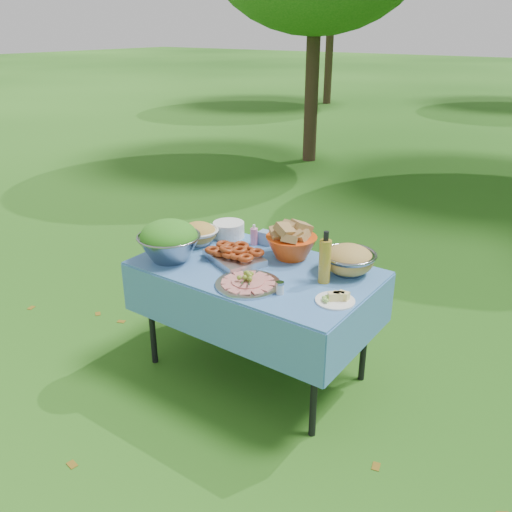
{
  "coord_description": "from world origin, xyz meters",
  "views": [
    {
      "loc": [
        1.76,
        -2.47,
        2.14
      ],
      "look_at": [
        0.0,
        0.0,
        0.84
      ],
      "focal_mm": 38.0,
      "sensor_mm": 36.0,
      "label": 1
    }
  ],
  "objects_px": {
    "picnic_table": "(255,321)",
    "pasta_bowl_steel": "(348,259)",
    "salad_bowl": "(169,240)",
    "bread_bowl": "(291,241)",
    "plate_stack": "(229,230)",
    "charcuterie_platter": "(248,278)",
    "oil_bottle": "(325,257)"
  },
  "relations": [
    {
      "from": "plate_stack",
      "to": "oil_bottle",
      "type": "height_order",
      "value": "oil_bottle"
    },
    {
      "from": "charcuterie_platter",
      "to": "oil_bottle",
      "type": "distance_m",
      "value": 0.46
    },
    {
      "from": "plate_stack",
      "to": "pasta_bowl_steel",
      "type": "relative_size",
      "value": 0.67
    },
    {
      "from": "salad_bowl",
      "to": "picnic_table",
      "type": "bearing_deg",
      "value": 23.58
    },
    {
      "from": "picnic_table",
      "to": "plate_stack",
      "type": "distance_m",
      "value": 0.7
    },
    {
      "from": "plate_stack",
      "to": "bread_bowl",
      "type": "relative_size",
      "value": 0.67
    },
    {
      "from": "picnic_table",
      "to": "pasta_bowl_steel",
      "type": "distance_m",
      "value": 0.73
    },
    {
      "from": "salad_bowl",
      "to": "pasta_bowl_steel",
      "type": "bearing_deg",
      "value": 25.37
    },
    {
      "from": "picnic_table",
      "to": "bread_bowl",
      "type": "xyz_separation_m",
      "value": [
        0.1,
        0.26,
        0.49
      ]
    },
    {
      "from": "picnic_table",
      "to": "bread_bowl",
      "type": "distance_m",
      "value": 0.56
    },
    {
      "from": "picnic_table",
      "to": "plate_stack",
      "type": "bearing_deg",
      "value": 145.49
    },
    {
      "from": "picnic_table",
      "to": "charcuterie_platter",
      "type": "relative_size",
      "value": 3.86
    },
    {
      "from": "picnic_table",
      "to": "pasta_bowl_steel",
      "type": "relative_size",
      "value": 4.45
    },
    {
      "from": "oil_bottle",
      "to": "plate_stack",
      "type": "bearing_deg",
      "value": 164.28
    },
    {
      "from": "salad_bowl",
      "to": "bread_bowl",
      "type": "xyz_separation_m",
      "value": [
        0.61,
        0.48,
        -0.02
      ]
    },
    {
      "from": "picnic_table",
      "to": "salad_bowl",
      "type": "height_order",
      "value": "salad_bowl"
    },
    {
      "from": "pasta_bowl_steel",
      "to": "plate_stack",
      "type": "bearing_deg",
      "value": 176.7
    },
    {
      "from": "plate_stack",
      "to": "bread_bowl",
      "type": "xyz_separation_m",
      "value": [
        0.55,
        -0.05,
        0.06
      ]
    },
    {
      "from": "pasta_bowl_steel",
      "to": "salad_bowl",
      "type": "bearing_deg",
      "value": -154.63
    },
    {
      "from": "salad_bowl",
      "to": "plate_stack",
      "type": "bearing_deg",
      "value": 84.04
    },
    {
      "from": "charcuterie_platter",
      "to": "oil_bottle",
      "type": "bearing_deg",
      "value": 41.0
    },
    {
      "from": "plate_stack",
      "to": "oil_bottle",
      "type": "bearing_deg",
      "value": -15.72
    },
    {
      "from": "pasta_bowl_steel",
      "to": "charcuterie_platter",
      "type": "bearing_deg",
      "value": -128.46
    },
    {
      "from": "bread_bowl",
      "to": "oil_bottle",
      "type": "relative_size",
      "value": 1.04
    },
    {
      "from": "pasta_bowl_steel",
      "to": "charcuterie_platter",
      "type": "relative_size",
      "value": 0.87
    },
    {
      "from": "plate_stack",
      "to": "oil_bottle",
      "type": "relative_size",
      "value": 0.7
    },
    {
      "from": "picnic_table",
      "to": "bread_bowl",
      "type": "bearing_deg",
      "value": 69.23
    },
    {
      "from": "plate_stack",
      "to": "pasta_bowl_steel",
      "type": "bearing_deg",
      "value": -3.3
    },
    {
      "from": "plate_stack",
      "to": "bread_bowl",
      "type": "bearing_deg",
      "value": -5.65
    },
    {
      "from": "salad_bowl",
      "to": "bread_bowl",
      "type": "height_order",
      "value": "salad_bowl"
    },
    {
      "from": "plate_stack",
      "to": "bread_bowl",
      "type": "distance_m",
      "value": 0.55
    },
    {
      "from": "salad_bowl",
      "to": "bread_bowl",
      "type": "bearing_deg",
      "value": 38.32
    }
  ]
}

